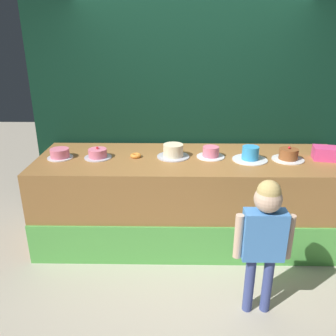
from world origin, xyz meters
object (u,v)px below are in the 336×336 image
at_px(cake_center_right, 211,153).
at_px(cake_far_left, 60,154).
at_px(pink_box, 326,153).
at_px(cake_right, 250,155).
at_px(child_figure, 264,231).
at_px(donut, 136,156).
at_px(cake_far_right, 288,155).
at_px(cake_center_left, 173,151).
at_px(cake_left, 98,154).

bearing_deg(cake_center_right, cake_far_left, -178.03).
relative_size(pink_box, cake_right, 0.73).
distance_m(cake_center_right, cake_right, 0.40).
xyz_separation_m(child_figure, donut, (-1.09, 1.13, 0.21)).
relative_size(child_figure, donut, 10.32).
bearing_deg(child_figure, cake_far_right, 65.79).
bearing_deg(pink_box, donut, 179.04).
bearing_deg(cake_far_left, pink_box, -0.00).
relative_size(child_figure, cake_center_left, 3.42).
bearing_deg(cake_right, cake_center_right, 167.52).
distance_m(donut, cake_right, 1.18).
distance_m(child_figure, cake_right, 1.09).
relative_size(donut, cake_left, 0.40).
relative_size(pink_box, cake_left, 0.92).
relative_size(child_figure, pink_box, 4.51).
relative_size(cake_left, cake_center_right, 0.96).
xyz_separation_m(pink_box, cake_far_left, (-2.75, 0.00, -0.02)).
xyz_separation_m(cake_left, cake_center_right, (1.18, 0.04, 0.01)).
relative_size(child_figure, cake_center_right, 3.99).
distance_m(cake_center_right, cake_far_right, 0.79).
bearing_deg(child_figure, cake_right, 85.09).
bearing_deg(cake_center_right, cake_center_left, -179.92).
height_order(pink_box, donut, pink_box).
height_order(cake_center_left, cake_center_right, cake_center_left).
xyz_separation_m(cake_far_left, cake_center_right, (1.57, 0.05, 0.00)).
bearing_deg(cake_left, cake_far_right, -0.87).
height_order(cake_far_left, cake_right, cake_right).
distance_m(cake_center_left, cake_right, 0.79).
bearing_deg(cake_far_right, donut, 178.12).
height_order(pink_box, cake_left, pink_box).
height_order(cake_center_right, cake_far_right, cake_far_right).
height_order(cake_far_left, cake_center_right, cake_center_right).
xyz_separation_m(pink_box, cake_right, (-0.79, -0.03, -0.01)).
height_order(donut, cake_center_right, cake_center_right).
bearing_deg(cake_far_right, pink_box, 2.70).
distance_m(donut, cake_center_left, 0.40).
distance_m(donut, cake_far_left, 0.79).
height_order(cake_right, cake_far_right, same).
height_order(child_figure, cake_center_right, child_figure).
bearing_deg(cake_right, cake_left, 178.40).
bearing_deg(cake_far_left, donut, 2.40).
xyz_separation_m(cake_center_left, cake_far_right, (1.18, -0.07, -0.01)).
distance_m(cake_center_left, cake_far_right, 1.18).
bearing_deg(cake_far_left, cake_center_left, 2.60).
height_order(pink_box, cake_far_left, pink_box).
bearing_deg(donut, pink_box, -0.96).
bearing_deg(donut, cake_far_right, -1.88).
bearing_deg(donut, cake_center_right, 1.54).
xyz_separation_m(cake_center_right, cake_right, (0.39, -0.09, 0.01)).
relative_size(cake_far_left, cake_left, 0.94).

